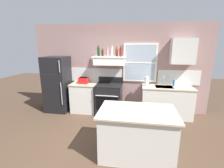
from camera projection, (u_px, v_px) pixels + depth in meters
ground_plane at (105, 152)px, 3.10m from camera, size 16.00×16.00×0.00m
back_wall at (120, 69)px, 4.91m from camera, size 5.40×0.11×2.70m
refrigerator at (58, 84)px, 4.96m from camera, size 0.70×0.72×1.73m
counter_left_of_stove at (85, 97)px, 4.98m from camera, size 0.79×0.63×0.91m
toaster at (84, 80)px, 4.84m from camera, size 0.30×0.20×0.19m
stove_range at (109, 99)px, 4.82m from camera, size 0.76×0.69×1.09m
range_hood_shelf at (109, 60)px, 4.63m from camera, size 0.96×0.52×0.24m
bottle_dark_green_wine at (99, 52)px, 4.67m from camera, size 0.07×0.07×0.32m
bottle_brown_stout at (103, 53)px, 4.59m from camera, size 0.06×0.06×0.23m
bottle_rose_pink at (107, 52)px, 4.62m from camera, size 0.07×0.07×0.29m
bottle_clear_tall at (112, 52)px, 4.59m from camera, size 0.06×0.06×0.31m
bottle_amber_wine at (117, 52)px, 4.56m from camera, size 0.07×0.07×0.27m
bottle_red_label_wine at (121, 52)px, 4.47m from camera, size 0.07×0.07×0.30m
counter_right_with_sink at (166, 102)px, 4.59m from camera, size 1.43×0.63×0.91m
sink_faucet at (164, 80)px, 4.55m from camera, size 0.03×0.17×0.28m
paper_towel_roll at (147, 81)px, 4.54m from camera, size 0.11×0.11×0.27m
dish_soap_bottle at (174, 83)px, 4.53m from camera, size 0.06×0.06×0.18m
kitchen_island at (137, 133)px, 2.95m from camera, size 1.40×0.90×0.91m
upper_cabinet_right at (183, 51)px, 4.32m from camera, size 0.64×0.32×0.70m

